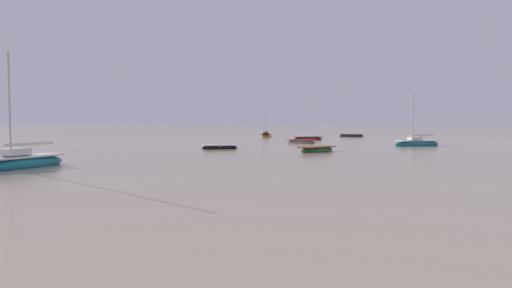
# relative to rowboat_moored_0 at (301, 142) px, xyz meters

# --- Properties ---
(rowboat_moored_0) EXTENTS (3.84, 1.46, 0.60)m
(rowboat_moored_0) POSITION_rel_rowboat_moored_0_xyz_m (0.00, 0.00, 0.00)
(rowboat_moored_0) COLOR gray
(rowboat_moored_0) RESTS_ON ground
(sailboat_moored_0) EXTENTS (5.00, 4.81, 5.94)m
(sailboat_moored_0) POSITION_rel_rowboat_moored_0_xyz_m (13.50, -0.04, 0.09)
(sailboat_moored_0) COLOR #197084
(sailboat_moored_0) RESTS_ON ground
(rowboat_moored_1) EXTENTS (2.54, 4.23, 0.63)m
(rowboat_moored_1) POSITION_rel_rowboat_moored_0_xyz_m (7.50, -14.59, 0.01)
(rowboat_moored_1) COLOR #23602D
(rowboat_moored_1) RESTS_ON ground
(sailboat_moored_1) EXTENTS (2.53, 4.93, 5.29)m
(sailboat_moored_1) POSITION_rel_rowboat_moored_0_xyz_m (-14.81, 19.73, 0.07)
(sailboat_moored_1) COLOR orange
(sailboat_moored_1) RESTS_ON ground
(rowboat_moored_2) EXTENTS (3.35, 3.17, 0.54)m
(rowboat_moored_2) POSITION_rel_rowboat_moored_0_xyz_m (-2.07, -15.13, -0.01)
(rowboat_moored_2) COLOR black
(rowboat_moored_2) RESTS_ON ground
(rowboat_moored_3) EXTENTS (4.60, 1.72, 0.72)m
(rowboat_moored_3) POSITION_rel_rowboat_moored_0_xyz_m (-2.12, 29.03, 0.03)
(rowboat_moored_3) COLOR navy
(rowboat_moored_3) RESTS_ON ground
(rowboat_moored_5) EXTENTS (4.29, 4.25, 0.71)m
(rowboat_moored_5) POSITION_rel_rowboat_moored_0_xyz_m (-3.09, 10.06, 0.03)
(rowboat_moored_5) COLOR red
(rowboat_moored_5) RESTS_ON ground
(sailboat_moored_2) EXTENTS (2.63, 6.00, 6.50)m
(sailboat_moored_2) POSITION_rel_rowboat_moored_0_xyz_m (-1.84, -35.40, 0.12)
(sailboat_moored_2) COLOR #197084
(sailboat_moored_2) RESTS_ON ground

